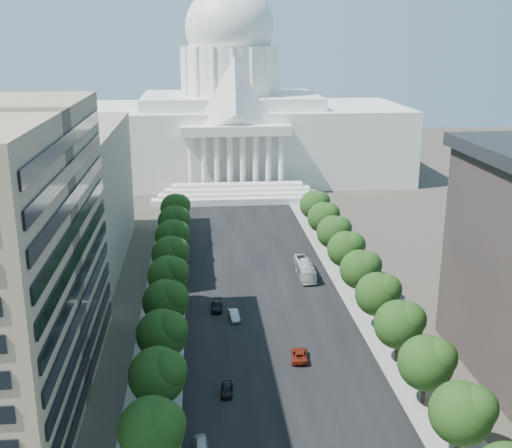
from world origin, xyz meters
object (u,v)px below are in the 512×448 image
object	(u,v)px
car_dark_a	(227,389)
city_bus	(305,269)
car_dark_b	(217,306)
car_silver	(234,315)
car_red	(299,355)
car_parked	(201,448)

from	to	relation	value
car_dark_a	city_bus	world-z (taller)	city_bus
car_dark_a	car_dark_b	bearing A→B (deg)	95.86
car_silver	car_red	world-z (taller)	car_silver
car_red	car_dark_b	xyz separation A→B (m)	(-12.20, 20.06, -0.02)
car_dark_b	city_bus	distance (m)	24.41
car_red	city_bus	bearing A→B (deg)	-93.80
car_red	car_dark_b	distance (m)	23.48
car_dark_a	car_dark_b	world-z (taller)	car_dark_b
car_red	car_dark_b	world-z (taller)	car_red
car_red	city_bus	xyz separation A→B (m)	(6.80, 35.36, 0.92)
car_dark_a	car_silver	distance (m)	24.69
car_parked	car_dark_a	bearing A→B (deg)	70.06
car_dark_a	car_red	size ratio (longest dim) A/B	0.75
city_bus	car_red	bearing A→B (deg)	-101.10
car_dark_b	car_dark_a	bearing A→B (deg)	-85.00
car_dark_b	car_parked	world-z (taller)	car_parked
car_dark_a	car_silver	size ratio (longest dim) A/B	0.89
car_dark_b	car_red	bearing A→B (deg)	-54.49
car_dark_a	car_silver	bearing A→B (deg)	89.24
city_bus	car_dark_b	bearing A→B (deg)	-141.37
car_parked	city_bus	world-z (taller)	city_bus
car_parked	car_red	bearing A→B (deg)	50.84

